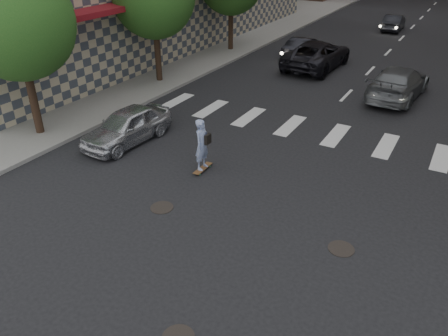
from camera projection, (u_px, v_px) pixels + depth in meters
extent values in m
plane|color=black|center=(196.00, 251.00, 11.47)|extent=(160.00, 160.00, 0.00)
cube|color=gray|center=(179.00, 39.00, 32.93)|extent=(13.00, 80.00, 0.15)
cube|color=black|center=(120.00, 46.00, 22.97)|extent=(0.30, 14.00, 4.00)
cube|color=maroon|center=(127.00, 5.00, 21.60)|extent=(1.60, 14.00, 0.25)
cylinder|color=#382619|center=(33.00, 99.00, 17.13)|extent=(0.32, 0.32, 2.80)
sphere|color=#1D531B|center=(16.00, 23.00, 15.73)|extent=(4.20, 4.20, 4.20)
cylinder|color=#382619|center=(158.00, 54.00, 23.21)|extent=(0.32, 0.32, 2.80)
cylinder|color=#382619|center=(231.00, 28.00, 29.28)|extent=(0.32, 0.32, 2.80)
cylinder|color=black|center=(162.00, 207.00, 13.25)|extent=(0.70, 0.70, 0.02)
cylinder|color=black|center=(341.00, 249.00, 11.55)|extent=(0.70, 0.70, 0.02)
cube|color=brown|center=(203.00, 168.00, 15.24)|extent=(0.25, 0.97, 0.02)
cylinder|color=#32A366|center=(196.00, 173.00, 15.04)|extent=(0.03, 0.06, 0.06)
cylinder|color=#32A366|center=(200.00, 174.00, 14.97)|extent=(0.03, 0.06, 0.06)
cylinder|color=#32A366|center=(206.00, 165.00, 15.57)|extent=(0.03, 0.06, 0.06)
cylinder|color=#32A366|center=(210.00, 166.00, 15.50)|extent=(0.03, 0.06, 0.06)
imported|color=#818FBB|center=(202.00, 145.00, 14.80)|extent=(0.45, 0.67, 1.81)
cube|color=black|center=(208.00, 139.00, 14.65)|extent=(0.11, 0.30, 0.34)
imported|color=silver|center=(127.00, 126.00, 17.01)|extent=(1.87, 4.09, 1.36)
imported|color=black|center=(304.00, 47.00, 28.36)|extent=(1.62, 3.96, 1.28)
imported|color=#5A5E62|center=(398.00, 83.00, 21.45)|extent=(2.53, 5.40, 1.53)
imported|color=black|center=(317.00, 55.00, 26.07)|extent=(2.91, 5.86, 1.60)
imported|color=black|center=(394.00, 22.00, 35.69)|extent=(1.47, 3.91, 1.28)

